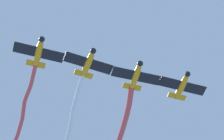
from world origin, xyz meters
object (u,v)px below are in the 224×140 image
airplane_lead (39,52)px  airplane_right_wing (136,76)px  airplane_slot (182,86)px  airplane_left_wing (88,63)px

airplane_lead → airplane_right_wing: same height
airplane_right_wing → airplane_slot: bearing=92.2°
airplane_left_wing → airplane_right_wing: 7.42m
airplane_lead → airplane_left_wing: 7.44m
airplane_left_wing → airplane_slot: size_ratio=0.97×
airplane_lead → airplane_slot: bearing=90.5°
airplane_lead → airplane_slot: 22.28m
airplane_left_wing → airplane_right_wing: airplane_left_wing is taller
airplane_left_wing → airplane_right_wing: size_ratio=0.95×
airplane_slot → airplane_right_wing: bearing=-89.9°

